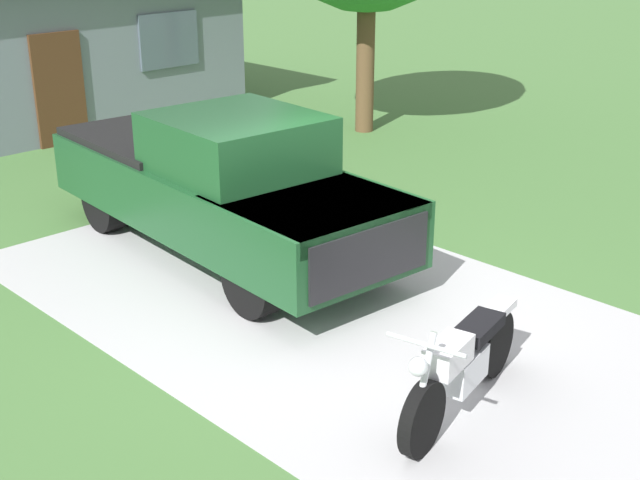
# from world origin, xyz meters

# --- Properties ---
(ground_plane) EXTENTS (80.00, 80.00, 0.00)m
(ground_plane) POSITION_xyz_m (0.00, 0.00, 0.00)
(ground_plane) COLOR #467138
(driveway_pad) EXTENTS (4.72, 8.69, 0.01)m
(driveway_pad) POSITION_xyz_m (0.00, 0.00, 0.00)
(driveway_pad) COLOR #B1B1B1
(driveway_pad) RESTS_ON ground
(motorcycle) EXTENTS (2.18, 0.83, 1.09)m
(motorcycle) POSITION_xyz_m (-0.64, -2.29, 0.47)
(motorcycle) COLOR black
(motorcycle) RESTS_ON ground
(pickup_truck) EXTENTS (2.40, 5.75, 1.90)m
(pickup_truck) POSITION_xyz_m (0.25, 2.29, 0.95)
(pickup_truck) COLOR black
(pickup_truck) RESTS_ON ground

